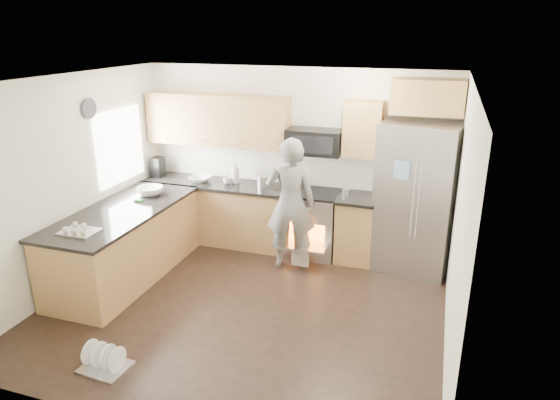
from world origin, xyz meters
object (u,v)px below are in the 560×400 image
(stove_range, at_px, (311,209))
(person, at_px, (291,204))
(refrigerator, at_px, (417,198))
(dish_rack, at_px, (105,362))

(stove_range, height_order, person, person)
(refrigerator, height_order, dish_rack, refrigerator)
(stove_range, distance_m, dish_rack, 3.43)
(person, distance_m, dish_rack, 2.97)
(stove_range, xyz_separation_m, person, (-0.16, -0.49, 0.22))
(stove_range, distance_m, person, 0.56)
(dish_rack, bearing_deg, person, 68.69)
(person, bearing_deg, dish_rack, 53.16)
(person, bearing_deg, refrigerator, -177.84)
(stove_range, bearing_deg, dish_rack, -110.71)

